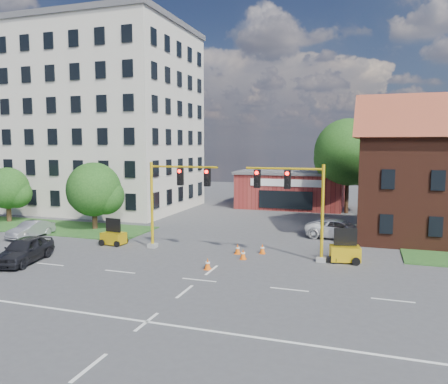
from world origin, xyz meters
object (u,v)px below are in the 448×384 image
Objects in this scene: signal_mast_west at (173,195)px; trailer_west at (114,237)px; sedan_dark at (24,250)px; trailer_east at (345,252)px; pickup_white at (340,229)px; signal_mast_east at (297,200)px.

signal_mast_west reaches higher than trailer_west.
trailer_west reaches higher than sedan_dark.
sedan_dark is (-7.48, -6.12, -3.11)m from signal_mast_west.
trailer_east is at bearing 7.39° from sedan_dark.
signal_mast_west is at bearing 128.96° from pickup_white.
trailer_east is at bearing -169.44° from pickup_white.
signal_mast_east is 1.15× the size of pickup_white.
pickup_white is (-0.73, 7.14, 0.10)m from trailer_east.
trailer_east is at bearing 8.32° from trailer_west.
trailer_west is 0.91× the size of trailer_east.
pickup_white is at bearing 72.69° from signal_mast_east.
trailer_west is at bearing 55.07° from sedan_dark.
signal_mast_east is 13.95m from trailer_west.
trailer_east is 20.33m from sedan_dark.
trailer_east is at bearing 7.04° from signal_mast_east.
signal_mast_east is at bearing 7.08° from trailer_west.
trailer_east is (16.62, 0.47, 0.06)m from trailer_west.
pickup_white is (11.05, 7.52, -3.17)m from signal_mast_west.
trailer_east reaches higher than sedan_dark.
signal_mast_east is 2.97× the size of trailer_east.
sedan_dark is (-2.64, -6.03, 0.22)m from trailer_west.
trailer_west is at bearing 170.36° from trailer_east.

